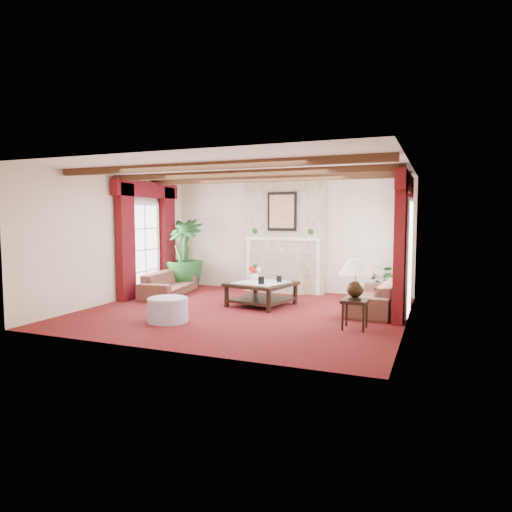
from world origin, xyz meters
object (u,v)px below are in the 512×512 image
at_px(ottoman, 168,310).
at_px(side_table, 355,314).
at_px(sofa_right, 376,291).
at_px(coffee_table, 261,294).
at_px(sofa_left, 169,280).
at_px(potted_palm, 184,270).

bearing_deg(ottoman, side_table, 12.69).
relative_size(sofa_right, ottoman, 2.90).
relative_size(coffee_table, side_table, 2.40).
bearing_deg(ottoman, sofa_left, 122.34).
bearing_deg(sofa_left, sofa_right, -99.54).
relative_size(side_table, ottoman, 0.69).
height_order(sofa_right, ottoman, sofa_right).
xyz_separation_m(coffee_table, side_table, (2.13, -1.26, 0.00)).
relative_size(sofa_left, ottoman, 2.76).
bearing_deg(ottoman, coffee_table, 63.30).
distance_m(sofa_right, coffee_table, 2.29).
bearing_deg(potted_palm, coffee_table, -25.90).
height_order(sofa_left, coffee_table, sofa_left).
bearing_deg(potted_palm, ottoman, -63.45).
height_order(sofa_right, potted_palm, potted_palm).
bearing_deg(side_table, sofa_right, 85.19).
xyz_separation_m(sofa_right, ottoman, (-3.25, -2.27, -0.19)).
bearing_deg(potted_palm, sofa_right, -11.09).
xyz_separation_m(sofa_left, side_table, (4.56, -1.57, -0.12)).
relative_size(potted_palm, side_table, 3.67).
distance_m(sofa_right, side_table, 1.58).
relative_size(potted_palm, coffee_table, 1.53).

